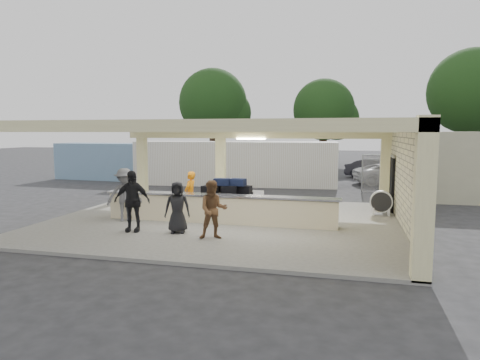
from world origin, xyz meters
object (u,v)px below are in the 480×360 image
(drum_fan, at_px, (381,202))
(baggage_handler, at_px, (190,194))
(baggage_counter, at_px, (219,209))
(container_white, at_px, (235,163))
(passenger_d, at_px, (177,207))
(passenger_b, at_px, (132,201))
(luggage_cart, at_px, (226,196))
(car_dark, at_px, (376,169))
(car_white_a, at_px, (394,174))
(container_blue, at_px, (123,162))
(passenger_c, at_px, (125,195))
(passenger_a, at_px, (213,210))

(drum_fan, distance_m, baggage_handler, 7.13)
(baggage_counter, xyz_separation_m, container_white, (-2.33, 11.03, 0.71))
(passenger_d, height_order, container_white, container_white)
(baggage_handler, xyz_separation_m, passenger_b, (-0.92, -2.67, 0.13))
(luggage_cart, height_order, car_dark, luggage_cart)
(baggage_counter, distance_m, drum_fan, 6.18)
(luggage_cart, distance_m, car_dark, 16.67)
(luggage_cart, xyz_separation_m, passenger_d, (-0.79, -2.72, 0.03))
(luggage_cart, distance_m, container_white, 10.29)
(car_white_a, bearing_deg, container_blue, 79.33)
(car_white_a, bearing_deg, passenger_c, 127.96)
(passenger_b, relative_size, car_white_a, 0.42)
(passenger_c, height_order, container_white, container_white)
(baggage_counter, distance_m, passenger_c, 3.34)
(passenger_c, relative_size, passenger_d, 1.16)
(car_white_a, distance_m, container_blue, 17.29)
(car_white_a, distance_m, container_white, 9.59)
(car_white_a, bearing_deg, drum_fan, 156.53)
(car_white_a, relative_size, container_blue, 0.49)
(baggage_counter, relative_size, passenger_a, 4.78)
(passenger_d, bearing_deg, drum_fan, 18.73)
(passenger_d, xyz_separation_m, container_blue, (-9.45, 13.56, 0.31))
(passenger_b, relative_size, container_white, 0.16)
(luggage_cart, xyz_separation_m, car_dark, (6.18, 15.48, -0.19))
(baggage_handler, xyz_separation_m, container_white, (-1.00, 10.23, 0.37))
(baggage_counter, xyz_separation_m, luggage_cart, (-0.03, 1.02, 0.27))
(passenger_d, bearing_deg, car_dark, 52.19)
(passenger_c, bearing_deg, baggage_counter, -24.57)
(baggage_counter, distance_m, passenger_d, 1.91)
(passenger_d, bearing_deg, passenger_a, -35.94)
(passenger_b, bearing_deg, drum_fan, 21.50)
(baggage_handler, bearing_deg, drum_fan, 113.21)
(baggage_handler, relative_size, passenger_c, 0.90)
(passenger_d, bearing_deg, container_white, 79.94)
(baggage_counter, height_order, luggage_cart, luggage_cart)
(passenger_a, xyz_separation_m, container_white, (-2.82, 13.18, 0.34))
(container_blue, bearing_deg, passenger_a, -49.13)
(baggage_handler, distance_m, passenger_d, 2.55)
(baggage_counter, height_order, car_dark, car_dark)
(luggage_cart, height_order, baggage_handler, baggage_handler)
(baggage_counter, relative_size, car_white_a, 1.81)
(baggage_handler, bearing_deg, passenger_c, -49.38)
(drum_fan, distance_m, car_white_a, 10.63)
(luggage_cart, distance_m, car_white_a, 14.17)
(container_white, bearing_deg, passenger_b, -94.00)
(baggage_counter, bearing_deg, car_dark, 69.54)
(passenger_d, distance_m, car_dark, 19.49)
(luggage_cart, xyz_separation_m, passenger_b, (-2.23, -2.89, 0.20))
(passenger_a, relative_size, car_dark, 0.43)
(car_dark, height_order, container_white, container_white)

